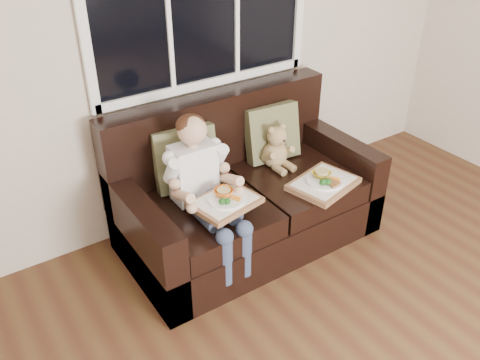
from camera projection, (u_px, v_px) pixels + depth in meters
loveseat at (243, 197)px, 3.50m from camera, size 1.70×0.92×0.96m
pillow_left at (185, 159)px, 3.26m from camera, size 0.43×0.25×0.42m
pillow_right at (272, 133)px, 3.59m from camera, size 0.41×0.22×0.40m
child at (202, 179)px, 3.05m from camera, size 0.39×0.60×0.89m
teddy_bear at (276, 149)px, 3.52m from camera, size 0.19×0.24×0.33m
tray_left at (225, 201)px, 2.99m from camera, size 0.43×0.35×0.09m
tray_right at (324, 182)px, 3.34m from camera, size 0.50×0.42×0.10m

